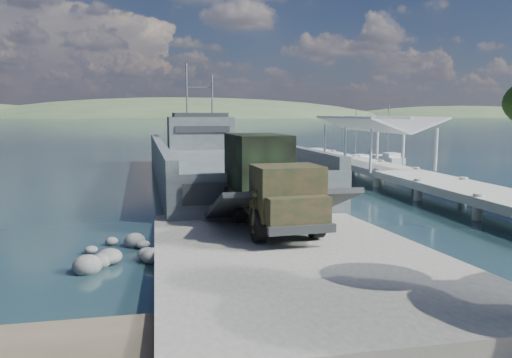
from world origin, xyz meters
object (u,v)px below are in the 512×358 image
at_px(landing_craft, 216,169).
at_px(soldier, 256,221).
at_px(pier, 381,162).
at_px(military_truck, 267,180).
at_px(sailboat_far, 388,159).
at_px(sailboat_near, 356,160).

relative_size(landing_craft, soldier, 23.14).
height_order(pier, military_truck, pier).
bearing_deg(landing_craft, sailboat_far, 26.00).
distance_m(sailboat_near, sailboat_far, 3.92).
relative_size(military_truck, sailboat_near, 1.45).
bearing_deg(pier, landing_craft, 165.34).
bearing_deg(sailboat_far, military_truck, -124.73).
distance_m(military_truck, sailboat_near, 33.84).
height_order(military_truck, soldier, military_truck).
xyz_separation_m(landing_craft, sailboat_far, (20.59, 10.76, -0.57)).
height_order(military_truck, sailboat_far, sailboat_far).
relative_size(landing_craft, military_truck, 4.39).
distance_m(landing_craft, soldier, 22.12).
height_order(landing_craft, soldier, landing_craft).
relative_size(pier, sailboat_far, 6.60).
bearing_deg(landing_craft, soldier, -94.46).
height_order(sailboat_near, sailboat_far, sailboat_far).
bearing_deg(sailboat_near, landing_craft, -164.29).
bearing_deg(pier, sailboat_far, 61.68).
relative_size(military_truck, sailboat_far, 1.32).
relative_size(landing_craft, sailboat_near, 6.37).
bearing_deg(landing_craft, military_truck, -91.55).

